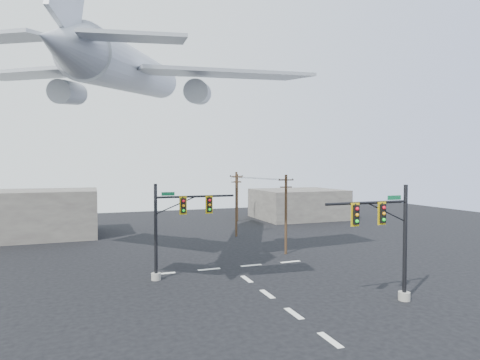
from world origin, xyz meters
name	(u,v)px	position (x,y,z in m)	size (l,w,h in m)	color
ground	(294,314)	(0.00, 0.00, 0.00)	(120.00, 120.00, 0.00)	black
lane_markings	(260,289)	(0.00, 5.33, 0.01)	(14.00, 21.20, 0.01)	white
signal_mast_near	(390,241)	(6.86, -0.45, 4.15)	(6.60, 0.86, 7.84)	gray
signal_mast_far	(173,228)	(-5.46, 10.28, 4.10)	(6.92, 0.85, 7.68)	gray
utility_pole_a	(286,213)	(7.11, 15.17, 4.29)	(1.64, 0.27, 8.20)	#442D1D
utility_pole_b	(236,203)	(5.83, 26.71, 4.36)	(1.60, 0.76, 8.33)	#442D1D
utility_pole_c	(237,197)	(10.81, 40.07, 4.07)	(1.57, 0.47, 7.78)	#442D1D
power_lines	(245,178)	(7.49, 27.81, 7.55)	(6.47, 24.90, 0.23)	black
airliner	(134,73)	(-8.00, 15.12, 17.35)	(30.02, 32.65, 8.84)	#ABAEB7
building_left	(21,214)	(-20.00, 35.00, 3.00)	(18.00, 10.00, 6.00)	slate
building_right	(298,204)	(22.00, 40.00, 2.50)	(14.00, 12.00, 5.00)	slate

